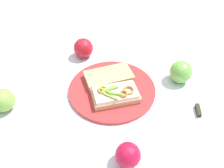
% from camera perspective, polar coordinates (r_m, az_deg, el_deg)
% --- Properties ---
extents(ground_plane, '(2.00, 2.00, 0.00)m').
position_cam_1_polar(ground_plane, '(0.85, -0.00, -1.58)').
color(ground_plane, silver).
rests_on(ground_plane, ground).
extents(plate, '(0.30, 0.30, 0.01)m').
position_cam_1_polar(plate, '(0.84, -0.00, -1.29)').
color(plate, '#B12F30').
rests_on(plate, ground_plane).
extents(sandwich, '(0.15, 0.17, 0.04)m').
position_cam_1_polar(sandwich, '(0.79, 0.84, -2.48)').
color(sandwich, tan).
rests_on(sandwich, plate).
extents(bread_slice_side, '(0.15, 0.19, 0.02)m').
position_cam_1_polar(bread_slice_side, '(0.86, -0.76, 1.76)').
color(bread_slice_side, tan).
rests_on(bread_slice_side, plate).
extents(apple_0, '(0.07, 0.07, 0.07)m').
position_cam_1_polar(apple_0, '(0.65, 3.80, -16.37)').
color(apple_0, '#B51131').
rests_on(apple_0, ground_plane).
extents(apple_1, '(0.09, 0.09, 0.08)m').
position_cam_1_polar(apple_1, '(0.84, -24.36, -3.50)').
color(apple_1, '#75A241').
rests_on(apple_1, ground_plane).
extents(apple_2, '(0.10, 0.10, 0.08)m').
position_cam_1_polar(apple_2, '(0.98, -6.78, 8.42)').
color(apple_2, '#B11723').
rests_on(apple_2, ground_plane).
extents(apple_3, '(0.10, 0.10, 0.08)m').
position_cam_1_polar(apple_3, '(0.89, 15.93, 2.80)').
color(apple_3, '#6DB446').
rests_on(apple_3, ground_plane).
extents(knife, '(0.08, 0.09, 0.02)m').
position_cam_1_polar(knife, '(0.81, 19.82, -6.66)').
color(knife, silver).
rests_on(knife, ground_plane).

